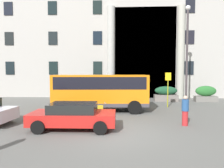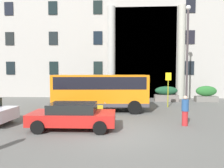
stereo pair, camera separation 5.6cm
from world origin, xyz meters
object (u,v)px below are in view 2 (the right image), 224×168
parked_sedan_far (73,115)px  motorcycle_far_end (94,110)px  hedge_planter_entrance_right (83,94)px  hedge_planter_east (206,94)px  bus_stop_sign (168,86)px  hedge_planter_west (133,94)px  pedestrian_child_trailing (185,111)px  orange_minibus (101,89)px  hedge_planter_far_west (166,94)px  lamppost_plaza_centre (187,48)px

parked_sedan_far → motorcycle_far_end: bearing=73.2°
hedge_planter_entrance_right → hedge_planter_east: hedge_planter_east is taller
bus_stop_sign → hedge_planter_entrance_right: size_ratio=1.87×
hedge_planter_west → pedestrian_child_trailing: pedestrian_child_trailing is taller
orange_minibus → hedge_planter_east: size_ratio=3.35×
hedge_planter_far_west → parked_sedan_far: (-6.54, -9.90, -0.01)m
orange_minibus → parked_sedan_far: size_ratio=1.60×
pedestrian_child_trailing → parked_sedan_far: bearing=-127.4°
hedge_planter_entrance_right → pedestrian_child_trailing: (7.07, -8.83, 0.16)m
bus_stop_sign → lamppost_plaza_centre: 3.91m
hedge_planter_east → hedge_planter_entrance_right: bearing=179.8°
bus_stop_sign → motorcycle_far_end: bearing=-142.8°
hedge_planter_west → hedge_planter_entrance_right: bearing=-177.3°
hedge_planter_west → parked_sedan_far: (-3.41, -9.97, 0.01)m
hedge_planter_east → parked_sedan_far: 14.04m
parked_sedan_far → pedestrian_child_trailing: pedestrian_child_trailing is taller
hedge_planter_west → lamppost_plaza_centre: 6.36m
hedge_planter_west → parked_sedan_far: size_ratio=0.34×
bus_stop_sign → hedge_planter_east: 5.37m
orange_minibus → hedge_planter_east: 10.56m
orange_minibus → motorcycle_far_end: bearing=-97.6°
hedge_planter_east → motorcycle_far_end: bearing=-142.6°
parked_sedan_far → hedge_planter_east: bearing=42.9°
hedge_planter_east → pedestrian_child_trailing: 9.87m
hedge_planter_east → parked_sedan_far: (-10.15, -9.70, -0.04)m
orange_minibus → hedge_planter_entrance_right: (-2.28, 5.01, -0.92)m
hedge_planter_west → motorcycle_far_end: bearing=-109.8°
hedge_planter_east → orange_minibus: bearing=-151.9°
motorcycle_far_end → lamppost_plaza_centre: 9.96m
orange_minibus → hedge_planter_west: size_ratio=4.66×
parked_sedan_far → pedestrian_child_trailing: size_ratio=2.65×
bus_stop_sign → hedge_planter_east: bearing=37.6°
bus_stop_sign → parked_sedan_far: bearing=-132.7°
hedge_planter_east → parked_sedan_far: bearing=-136.3°
orange_minibus → motorcycle_far_end: (-0.16, -2.25, -1.09)m
lamppost_plaza_centre → orange_minibus: bearing=-155.1°
hedge_planter_entrance_right → pedestrian_child_trailing: 11.31m
parked_sedan_far → bus_stop_sign: bearing=46.5°
hedge_planter_far_west → hedge_planter_entrance_right: hedge_planter_far_west is taller
orange_minibus → bus_stop_sign: bearing=15.3°
hedge_planter_far_west → parked_sedan_far: 11.86m
hedge_planter_far_west → hedge_planter_west: bearing=178.7°
hedge_planter_west → motorcycle_far_end: hedge_planter_west is taller
parked_sedan_far → pedestrian_child_trailing: 5.73m
hedge_planter_west → lamppost_plaza_centre: (4.42, -2.00, 4.12)m
hedge_planter_entrance_right → bus_stop_sign: bearing=-23.9°
hedge_planter_far_west → pedestrian_child_trailing: pedestrian_child_trailing is taller
hedge_planter_entrance_right → parked_sedan_far: 9.84m
hedge_planter_entrance_right → hedge_planter_east: size_ratio=0.73×
hedge_planter_far_west → lamppost_plaza_centre: size_ratio=0.27×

